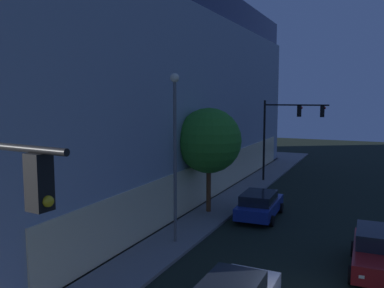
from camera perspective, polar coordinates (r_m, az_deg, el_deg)
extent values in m
cube|color=#4C4C51|center=(35.36, -14.06, -5.19)|extent=(39.12, 23.04, 0.15)
cube|color=#FEE8AB|center=(29.53, 3.02, -4.50)|extent=(34.85, 0.60, 2.70)
cube|color=#919FAD|center=(34.65, -14.35, 5.33)|extent=(38.72, 22.64, 12.77)
cube|color=navy|center=(35.32, -14.72, 17.62)|extent=(37.95, 22.18, 2.29)
cube|color=black|center=(6.68, -20.66, -5.02)|extent=(0.35, 0.35, 0.90)
sphere|color=yellow|center=(6.61, -19.56, -7.59)|extent=(0.18, 0.18, 0.18)
cylinder|color=black|center=(34.79, 10.09, 0.48)|extent=(0.18, 0.18, 6.77)
cylinder|color=black|center=(34.19, 14.42, 5.33)|extent=(0.40, 5.12, 0.12)
cube|color=black|center=(34.18, 14.82, 4.48)|extent=(0.34, 0.34, 0.90)
sphere|color=red|center=(34.15, 15.14, 4.93)|extent=(0.18, 0.18, 0.18)
cube|color=black|center=(34.02, 17.83, 4.37)|extent=(0.34, 0.34, 0.90)
sphere|color=red|center=(34.00, 18.15, 4.83)|extent=(0.18, 0.18, 0.18)
cylinder|color=slate|center=(19.51, -2.40, -2.66)|extent=(0.16, 0.16, 7.78)
sphere|color=#F9EFC6|center=(19.28, -2.45, 9.27)|extent=(0.44, 0.44, 0.44)
cylinder|color=brown|center=(25.16, 2.35, -6.31)|extent=(0.29, 0.29, 2.82)
sphere|color=#2E8124|center=(24.66, 2.38, 0.50)|extent=(3.98, 3.98, 3.98)
cube|color=#F9F4CC|center=(15.83, 6.86, -17.75)|extent=(0.12, 0.20, 0.12)
cube|color=#F9F4CC|center=(15.55, 10.96, -18.29)|extent=(0.12, 0.20, 0.12)
cube|color=maroon|center=(18.79, 24.51, -14.10)|extent=(4.78, 1.91, 0.74)
cube|color=black|center=(18.91, 24.59, -11.78)|extent=(2.43, 1.68, 0.64)
cube|color=#F9F4CC|center=(16.62, 22.71, -16.78)|extent=(0.12, 0.20, 0.12)
cylinder|color=black|center=(17.55, 21.47, -16.75)|extent=(0.71, 0.26, 0.71)
cylinder|color=black|center=(20.29, 21.76, -13.53)|extent=(0.71, 0.26, 0.71)
cube|color=navy|center=(24.91, 9.51, -8.68)|extent=(4.70, 2.16, 0.69)
cube|color=black|center=(24.42, 9.35, -7.45)|extent=(2.60, 1.88, 0.57)
cube|color=#F9F4CC|center=(27.17, 9.36, -7.38)|extent=(0.13, 0.20, 0.12)
cube|color=#F9F4CC|center=(26.94, 11.85, -7.56)|extent=(0.13, 0.20, 0.12)
cylinder|color=black|center=(26.57, 8.09, -8.45)|extent=(0.63, 0.26, 0.62)
cylinder|color=black|center=(26.17, 12.35, -8.77)|extent=(0.63, 0.26, 0.62)
cylinder|color=black|center=(23.90, 6.35, -10.14)|extent=(0.63, 0.26, 0.62)
cylinder|color=black|center=(23.45, 11.09, -10.55)|extent=(0.63, 0.26, 0.62)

